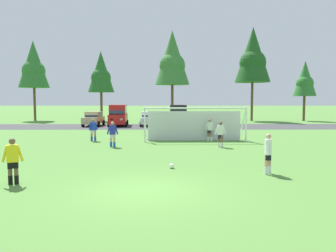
# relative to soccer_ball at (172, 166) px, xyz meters

# --- Properties ---
(ground_plane) EXTENTS (400.00, 400.00, 0.00)m
(ground_plane) POSITION_rel_soccer_ball_xyz_m (-1.00, 11.50, -0.11)
(ground_plane) COLOR #518438
(parking_lot_strip) EXTENTS (52.00, 8.40, 0.01)m
(parking_lot_strip) POSITION_rel_soccer_ball_xyz_m (-1.00, 23.76, -0.11)
(parking_lot_strip) COLOR #3D3D3F
(parking_lot_strip) RESTS_ON ground
(soccer_ball) EXTENTS (0.22, 0.22, 0.22)m
(soccer_ball) POSITION_rel_soccer_ball_xyz_m (0.00, 0.00, 0.00)
(soccer_ball) COLOR white
(soccer_ball) RESTS_ON ground
(soccer_goal) EXTENTS (7.44, 1.99, 2.57)m
(soccer_goal) POSITION_rel_soccer_ball_xyz_m (1.91, 10.06, 1.18)
(soccer_goal) COLOR white
(soccer_goal) RESTS_ON ground
(referee) EXTENTS (0.74, 0.36, 1.64)m
(referee) POSITION_rel_soccer_ball_xyz_m (-5.66, -2.67, 0.71)
(referee) COLOR brown
(referee) RESTS_ON ground
(player_striker_near) EXTENTS (0.73, 0.26, 1.64)m
(player_striker_near) POSITION_rel_soccer_ball_xyz_m (3.04, 9.87, 0.71)
(player_striker_near) COLOR #936B4C
(player_striker_near) RESTS_ON ground
(player_midfield_center) EXTENTS (0.72, 0.31, 1.64)m
(player_midfield_center) POSITION_rel_soccer_ball_xyz_m (3.27, 6.61, 0.71)
(player_midfield_center) COLOR brown
(player_midfield_center) RESTS_ON ground
(player_defender_far) EXTENTS (0.33, 0.71, 1.64)m
(player_defender_far) POSITION_rel_soccer_ball_xyz_m (3.85, -1.13, 0.71)
(player_defender_far) COLOR tan
(player_defender_far) RESTS_ON ground
(player_winger_left) EXTENTS (0.75, 0.33, 1.64)m
(player_winger_left) POSITION_rel_soccer_ball_xyz_m (-3.66, 6.79, 0.71)
(player_winger_left) COLOR tan
(player_winger_left) RESTS_ON ground
(player_winger_right) EXTENTS (0.60, 0.56, 1.64)m
(player_winger_right) POSITION_rel_soccer_ball_xyz_m (-5.58, 9.92, 0.71)
(player_winger_right) COLOR #936B4C
(player_winger_right) RESTS_ON ground
(parked_car_slot_far_left) EXTENTS (2.17, 4.27, 1.72)m
(parked_car_slot_far_left) POSITION_rel_soccer_ball_xyz_m (-8.79, 24.79, 0.77)
(parked_car_slot_far_left) COLOR tan
(parked_car_slot_far_left) RESTS_ON ground
(parked_car_slot_left) EXTENTS (2.40, 4.90, 2.52)m
(parked_car_slot_left) POSITION_rel_soccer_ball_xyz_m (-5.83, 24.76, 1.23)
(parked_car_slot_left) COLOR red
(parked_car_slot_left) RESTS_ON ground
(parked_car_slot_center_left) EXTENTS (2.12, 4.24, 1.72)m
(parked_car_slot_center_left) POSITION_rel_soccer_ball_xyz_m (-2.19, 24.70, 0.77)
(parked_car_slot_center_left) COLOR silver
(parked_car_slot_center_left) RESTS_ON ground
(parked_car_slot_center) EXTENTS (2.23, 4.82, 2.52)m
(parked_car_slot_center) POSITION_rel_soccer_ball_xyz_m (1.24, 23.62, 1.23)
(parked_car_slot_center) COLOR black
(parked_car_slot_center) RESTS_ON ground
(parked_car_slot_center_right) EXTENTS (2.10, 4.23, 1.72)m
(parked_car_slot_center_right) POSITION_rel_soccer_ball_xyz_m (2.88, 23.15, 0.77)
(parked_car_slot_center_right) COLOR #194C2D
(parked_car_slot_center_right) RESTS_ON ground
(tree_left_edge) EXTENTS (4.52, 4.52, 12.05)m
(tree_left_edge) POSITION_rel_soccer_ball_xyz_m (-20.10, 35.75, 8.18)
(tree_left_edge) COLOR brown
(tree_left_edge) RESTS_ON ground
(tree_mid_left) EXTENTS (3.87, 3.87, 10.32)m
(tree_mid_left) POSITION_rel_soccer_ball_xyz_m (-9.73, 34.61, 6.99)
(tree_mid_left) COLOR brown
(tree_mid_left) RESTS_ON ground
(tree_center_back) EXTENTS (4.72, 4.72, 12.59)m
(tree_center_back) POSITION_rel_soccer_ball_xyz_m (0.76, 31.00, 8.55)
(tree_center_back) COLOR brown
(tree_center_back) RESTS_ON ground
(tree_mid_right) EXTENTS (5.24, 5.24, 13.97)m
(tree_mid_right) POSITION_rel_soccer_ball_xyz_m (12.89, 34.94, 9.51)
(tree_mid_right) COLOR brown
(tree_mid_right) RESTS_ON ground
(tree_right_edge) EXTENTS (3.36, 3.36, 8.97)m
(tree_right_edge) POSITION_rel_soccer_ball_xyz_m (20.72, 34.72, 6.05)
(tree_right_edge) COLOR brown
(tree_right_edge) RESTS_ON ground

